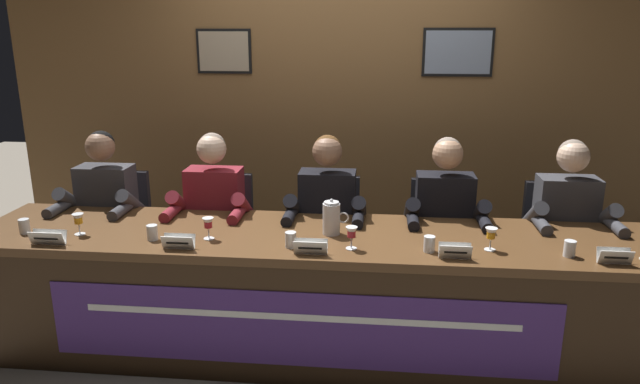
{
  "coord_description": "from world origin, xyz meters",
  "views": [
    {
      "loc": [
        0.32,
        -3.13,
        1.89
      ],
      "look_at": [
        0.0,
        0.0,
        0.99
      ],
      "focal_mm": 32.74,
      "sensor_mm": 36.0,
      "label": 1
    }
  ],
  "objects_px": {
    "panelist_far_left": "(102,210)",
    "water_pitcher_central": "(332,218)",
    "chair_far_left": "(119,238)",
    "water_cup_center": "(291,240)",
    "chair_center": "(329,246)",
    "nameplate_far_left": "(48,238)",
    "panelist_far_right": "(568,225)",
    "water_cup_far_left": "(24,227)",
    "chair_left": "(222,242)",
    "juice_glass_right": "(491,235)",
    "nameplate_far_right": "(615,256)",
    "conference_table": "(317,278)",
    "water_cup_right": "(429,245)",
    "juice_glass_far_left": "(78,220)",
    "nameplate_right": "(455,251)",
    "panelist_left": "(212,213)",
    "chair_far_right": "(554,254)",
    "nameplate_center": "(310,247)",
    "panelist_center": "(326,217)",
    "panelist_right": "(445,221)",
    "juice_glass_left": "(208,224)",
    "water_cup_left": "(152,233)",
    "water_cup_far_right": "(570,249)",
    "nameplate_left": "(178,242)",
    "juice_glass_center": "(351,234)"
  },
  "relations": [
    {
      "from": "juice_glass_left",
      "to": "panelist_far_left",
      "type": "bearing_deg",
      "value": 149.0
    },
    {
      "from": "juice_glass_left",
      "to": "nameplate_right",
      "type": "distance_m",
      "value": 1.35
    },
    {
      "from": "nameplate_right",
      "to": "juice_glass_right",
      "type": "distance_m",
      "value": 0.25
    },
    {
      "from": "panelist_far_left",
      "to": "water_pitcher_central",
      "type": "distance_m",
      "value": 1.61
    },
    {
      "from": "juice_glass_far_left",
      "to": "juice_glass_right",
      "type": "bearing_deg",
      "value": -0.18
    },
    {
      "from": "nameplate_right",
      "to": "water_cup_right",
      "type": "height_order",
      "value": "water_cup_right"
    },
    {
      "from": "conference_table",
      "to": "nameplate_center",
      "type": "distance_m",
      "value": 0.33
    },
    {
      "from": "juice_glass_center",
      "to": "water_cup_center",
      "type": "relative_size",
      "value": 1.46
    },
    {
      "from": "panelist_far_left",
      "to": "panelist_right",
      "type": "bearing_deg",
      "value": 0.0
    },
    {
      "from": "juice_glass_far_left",
      "to": "water_cup_right",
      "type": "distance_m",
      "value": 1.97
    },
    {
      "from": "water_cup_center",
      "to": "panelist_left",
      "type": "bearing_deg",
      "value": 135.12
    },
    {
      "from": "water_cup_center",
      "to": "water_pitcher_central",
      "type": "height_order",
      "value": "water_pitcher_central"
    },
    {
      "from": "nameplate_far_left",
      "to": "panelist_far_left",
      "type": "bearing_deg",
      "value": 92.92
    },
    {
      "from": "panelist_left",
      "to": "chair_far_right",
      "type": "bearing_deg",
      "value": 5.09
    },
    {
      "from": "nameplate_right",
      "to": "water_cup_left",
      "type": "bearing_deg",
      "value": 176.31
    },
    {
      "from": "nameplate_left",
      "to": "panelist_far_left",
      "type": "bearing_deg",
      "value": 137.73
    },
    {
      "from": "nameplate_far_left",
      "to": "water_cup_far_left",
      "type": "xyz_separation_m",
      "value": [
        -0.23,
        0.16,
        -0.0
      ]
    },
    {
      "from": "nameplate_center",
      "to": "juice_glass_center",
      "type": "relative_size",
      "value": 1.42
    },
    {
      "from": "water_cup_center",
      "to": "water_cup_far_right",
      "type": "xyz_separation_m",
      "value": [
        1.45,
        0.02,
        0.0
      ]
    },
    {
      "from": "panelist_far_left",
      "to": "chair_center",
      "type": "height_order",
      "value": "panelist_far_left"
    },
    {
      "from": "chair_far_left",
      "to": "chair_center",
      "type": "height_order",
      "value": "same"
    },
    {
      "from": "water_cup_far_left",
      "to": "panelist_center",
      "type": "relative_size",
      "value": 0.07
    },
    {
      "from": "nameplate_right",
      "to": "panelist_center",
      "type": "bearing_deg",
      "value": 136.83
    },
    {
      "from": "chair_left",
      "to": "panelist_far_left",
      "type": "bearing_deg",
      "value": -165.04
    },
    {
      "from": "panelist_center",
      "to": "panelist_right",
      "type": "bearing_deg",
      "value": 0.0
    },
    {
      "from": "juice_glass_right",
      "to": "nameplate_far_right",
      "type": "xyz_separation_m",
      "value": [
        0.59,
        -0.13,
        -0.05
      ]
    },
    {
      "from": "conference_table",
      "to": "water_cup_right",
      "type": "relative_size",
      "value": 47.46
    },
    {
      "from": "panelist_center",
      "to": "nameplate_far_right",
      "type": "relative_size",
      "value": 7.53
    },
    {
      "from": "juice_glass_left",
      "to": "water_cup_right",
      "type": "height_order",
      "value": "juice_glass_left"
    },
    {
      "from": "nameplate_right",
      "to": "juice_glass_right",
      "type": "xyz_separation_m",
      "value": [
        0.2,
        0.14,
        0.05
      ]
    },
    {
      "from": "juice_glass_far_left",
      "to": "nameplate_right",
      "type": "bearing_deg",
      "value": -3.97
    },
    {
      "from": "chair_center",
      "to": "chair_far_right",
      "type": "relative_size",
      "value": 1.0
    },
    {
      "from": "chair_far_left",
      "to": "nameplate_far_right",
      "type": "xyz_separation_m",
      "value": [
        3.01,
        -0.87,
        0.34
      ]
    },
    {
      "from": "water_cup_right",
      "to": "nameplate_center",
      "type": "bearing_deg",
      "value": -170.63
    },
    {
      "from": "water_pitcher_central",
      "to": "chair_far_right",
      "type": "bearing_deg",
      "value": 21.99
    },
    {
      "from": "panelist_far_right",
      "to": "panelist_far_left",
      "type": "bearing_deg",
      "value": 180.0
    },
    {
      "from": "chair_far_left",
      "to": "water_pitcher_central",
      "type": "bearing_deg",
      "value": -20.29
    },
    {
      "from": "chair_center",
      "to": "chair_far_right",
      "type": "distance_m",
      "value": 1.49
    },
    {
      "from": "panelist_far_left",
      "to": "nameplate_far_left",
      "type": "distance_m",
      "value": 0.71
    },
    {
      "from": "chair_left",
      "to": "chair_far_right",
      "type": "relative_size",
      "value": 1.0
    },
    {
      "from": "nameplate_far_right",
      "to": "water_cup_far_right",
      "type": "distance_m",
      "value": 0.21
    },
    {
      "from": "water_cup_center",
      "to": "chair_center",
      "type": "bearing_deg",
      "value": 80.46
    },
    {
      "from": "nameplate_far_left",
      "to": "panelist_far_right",
      "type": "xyz_separation_m",
      "value": [
        2.95,
        0.7,
        -0.06
      ]
    },
    {
      "from": "water_cup_center",
      "to": "panelist_far_right",
      "type": "xyz_separation_m",
      "value": [
        1.63,
        0.61,
        -0.06
      ]
    },
    {
      "from": "juice_glass_right",
      "to": "nameplate_left",
      "type": "bearing_deg",
      "value": -174.7
    },
    {
      "from": "chair_far_right",
      "to": "water_cup_center",
      "type": "bearing_deg",
      "value": -153.62
    },
    {
      "from": "panelist_far_left",
      "to": "panelist_left",
      "type": "relative_size",
      "value": 1.0
    },
    {
      "from": "panelist_left",
      "to": "water_pitcher_central",
      "type": "height_order",
      "value": "panelist_left"
    },
    {
      "from": "panelist_center",
      "to": "panelist_left",
      "type": "bearing_deg",
      "value": 180.0
    },
    {
      "from": "panelist_center",
      "to": "panelist_far_left",
      "type": "bearing_deg",
      "value": 180.0
    }
  ]
}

